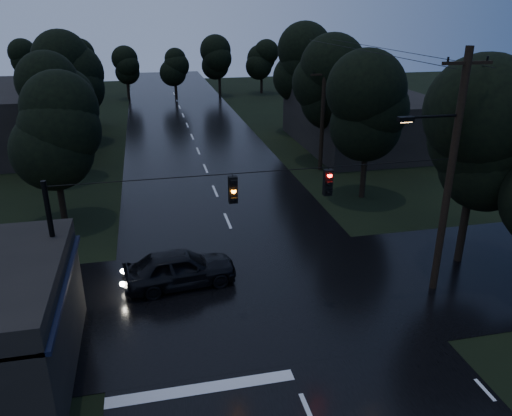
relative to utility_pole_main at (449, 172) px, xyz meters
name	(u,v)px	position (x,y,z in m)	size (l,w,h in m)	color
main_road	(206,169)	(-7.41, 19.00, -5.26)	(12.00, 120.00, 0.02)	black
cross_street	(259,296)	(-7.41, 1.00, -5.26)	(60.00, 9.00, 0.02)	black
building_far_right	(361,120)	(6.59, 23.00, -3.06)	(10.00, 14.00, 4.40)	black
building_far_left	(27,117)	(-21.41, 29.00, -2.76)	(10.00, 16.00, 5.00)	black
utility_pole_main	(449,172)	(0.00, 0.00, 0.00)	(3.50, 0.30, 10.00)	black
utility_pole_far	(323,118)	(0.89, 17.00, -1.38)	(2.00, 0.30, 7.50)	black
anchor_pole_left	(57,262)	(-14.91, 0.00, -2.26)	(0.18, 0.18, 6.00)	black
span_signals	(280,185)	(-6.85, -0.01, -0.01)	(15.00, 0.37, 1.12)	black
tree_corner_near	(478,138)	(2.59, 2.00, 0.74)	(4.48, 4.48, 9.44)	black
tree_left_a	(51,130)	(-16.41, 11.00, -0.02)	(3.92, 3.92, 8.26)	black
tree_left_b	(59,98)	(-17.01, 19.00, 0.36)	(4.20, 4.20, 8.85)	black
tree_left_c	(68,74)	(-17.61, 29.00, 0.74)	(4.48, 4.48, 9.44)	black
tree_right_a	(369,109)	(1.59, 11.00, 0.36)	(4.20, 4.20, 8.85)	black
tree_right_b	(331,83)	(2.19, 19.00, 0.74)	(4.48, 4.48, 9.44)	black
tree_right_c	(300,64)	(2.79, 29.00, 1.11)	(4.76, 4.76, 10.03)	black
car	(180,268)	(-10.55, 2.61, -4.44)	(1.94, 4.83, 1.65)	black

